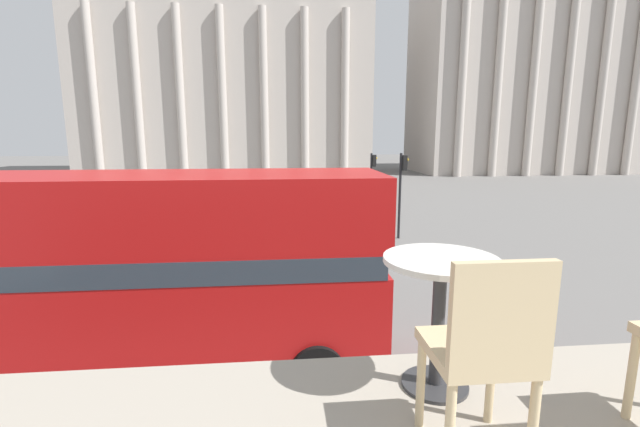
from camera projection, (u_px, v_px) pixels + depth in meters
The scene contains 11 objects.
double_decker_bus at pixel (104, 266), 8.41m from camera, with size 11.01×2.63×4.10m.
cafe_dining_table at pixel (440, 293), 2.25m from camera, with size 0.60×0.60×0.73m.
cafe_chair_0 at pixel (485, 348), 1.71m from camera, with size 0.40×0.40×0.91m.
plaza_building_left at pixel (229, 83), 52.85m from camera, with size 34.53×13.52×22.06m.
plaza_building_right at pixel (521, 68), 54.54m from camera, with size 26.82×13.52×26.42m.
traffic_light_near at pixel (296, 222), 12.82m from camera, with size 0.42×0.24×3.43m.
traffic_light_mid at pixel (402, 183), 19.76m from camera, with size 0.42×0.24×4.00m.
traffic_light_far at pixel (372, 175), 25.73m from camera, with size 0.42×0.24×3.73m.
car_maroon at pixel (190, 199), 27.57m from camera, with size 4.20×1.93×1.35m.
pedestrian_white at pixel (192, 255), 13.79m from camera, with size 0.32×0.32×1.76m.
pedestrian_yellow at pixel (168, 202), 25.01m from camera, with size 0.32×0.32×1.68m.
Camera 1 is at (0.13, -2.41, 4.85)m, focal length 24.00 mm.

